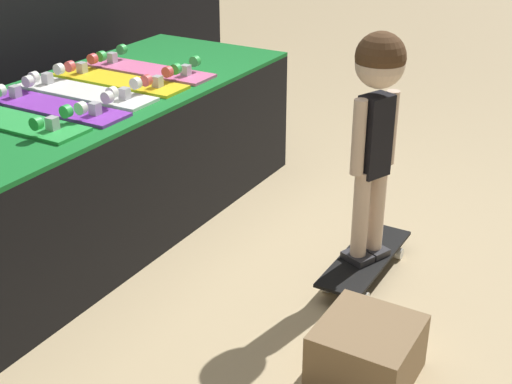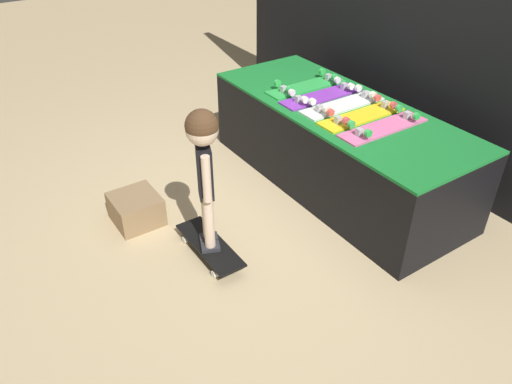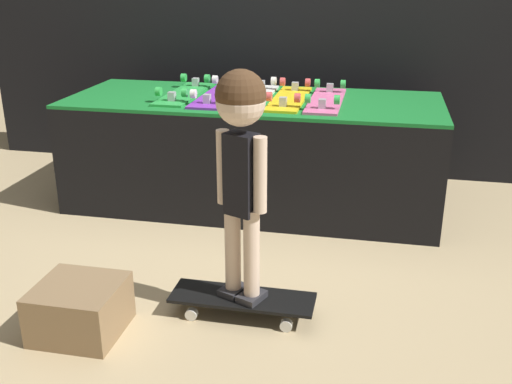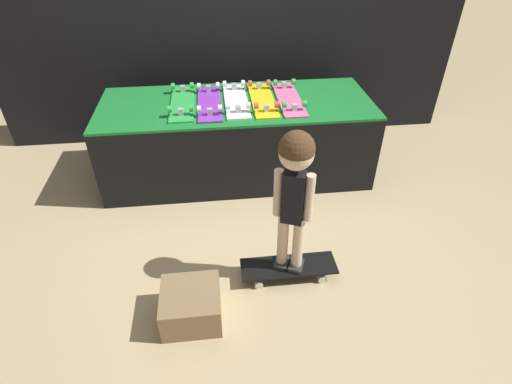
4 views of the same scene
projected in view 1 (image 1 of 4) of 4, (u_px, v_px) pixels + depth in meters
ground_plane at (207, 258)px, 3.25m from camera, size 16.00×16.00×0.00m
display_rack at (95, 162)px, 3.39m from camera, size 2.25×0.87×0.68m
skateboard_green_on_rack at (11, 119)px, 2.90m from camera, size 0.19×0.70×0.09m
skateboard_purple_on_rack at (54, 105)px, 3.06m from camera, size 0.19×0.70×0.09m
skateboard_white_on_rack at (85, 90)px, 3.24m from camera, size 0.19×0.70×0.09m
skateboard_yellow_on_rack at (119, 79)px, 3.41m from camera, size 0.19×0.70×0.09m
skateboard_pink_on_rack at (148, 68)px, 3.58m from camera, size 0.19×0.70×0.09m
skateboard_on_floor at (365, 260)px, 3.09m from camera, size 0.63×0.20×0.09m
child at (377, 106)px, 2.79m from camera, size 0.22×0.20×0.98m
storage_box at (367, 352)px, 2.47m from camera, size 0.34×0.33×0.22m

